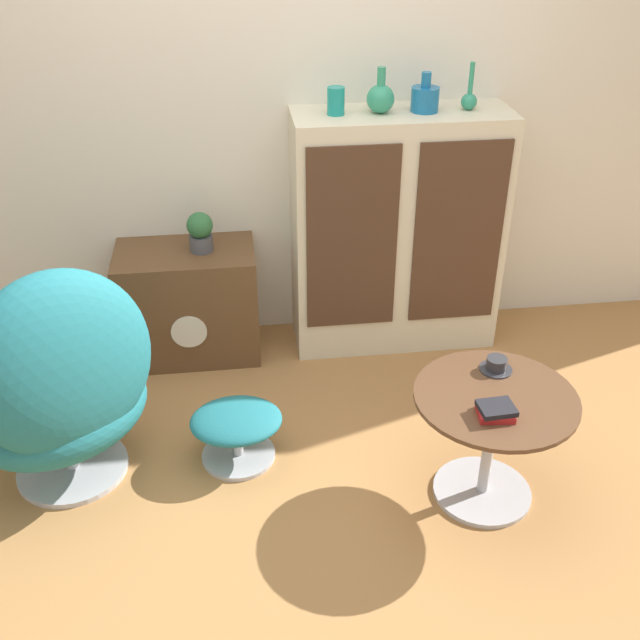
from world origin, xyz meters
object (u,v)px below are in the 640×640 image
Objects in this scene: vase_rightmost at (469,98)px; tv_console at (189,303)px; vase_inner_right at (425,98)px; potted_plant at (200,231)px; teacup at (496,365)px; vase_inner_left at (380,98)px; coffee_table at (491,430)px; vase_leftmost at (336,101)px; book_stack at (496,411)px; ottoman at (236,426)px; egg_chair at (61,388)px; sideboard at (396,233)px.

tv_console is at bearing -179.25° from vase_rightmost.
vase_rightmost reaches higher than vase_inner_right.
potted_plant is 1.53× the size of teacup.
tv_console is at bearing -178.92° from vase_inner_left.
coffee_table is at bearing -47.99° from potted_plant.
vase_leftmost is 0.96× the size of teacup.
vase_inner_right reaches higher than book_stack.
teacup is at bearing -75.25° from vase_inner_left.
vase_inner_right is at bearing 42.79° from ottoman.
egg_chair is (-0.45, -0.91, 0.18)m from tv_console.
vase_inner_left is 1.16× the size of vase_inner_right.
sideboard is at bearing 95.55° from coffee_table.
egg_chair is 1.71m from vase_leftmost.
teacup reaches higher than book_stack.
sideboard is 0.68m from vase_inner_left.
sideboard is 0.97m from potted_plant.
book_stack is (-0.02, -1.33, -0.75)m from vase_inner_right.
vase_inner_right is at bearing 0.94° from potted_plant.
egg_chair reaches higher than tv_console.
coffee_table is 4.98× the size of vase_leftmost.
vase_inner_left is (-0.23, 1.22, 0.95)m from coffee_table.
egg_chair is 1.65m from coffee_table.
sideboard is 5.91× the size of vase_inner_left.
vase_rightmost is (1.16, 0.88, 1.09)m from ottoman.
vase_rightmost is at bearing 0.00° from vase_leftmost.
teacup reaches higher than coffee_table.
teacup is at bearing -86.08° from vase_inner_right.
egg_chair reaches higher than potted_plant.
vase_rightmost is at bearing 0.00° from vase_inner_right.
vase_leftmost is 0.41m from vase_inner_right.
egg_chair is at bearing -149.96° from vase_inner_right.
sideboard is 3.13× the size of ottoman.
vase_inner_right is at bearing -180.00° from vase_rightmost.
vase_inner_right is (0.21, -0.00, -0.01)m from vase_inner_left.
sideboard is 0.67m from vase_inner_right.
ottoman is 1.69m from vase_inner_right.
vase_leftmost is at bearing 179.29° from sideboard.
book_stack is at bearing -82.16° from vase_inner_left.
sideboard reaches higher than coffee_table.
sideboard is 1.34m from book_stack.
tv_console is 1.67m from vase_rightmost.
vase_inner_left is (1.39, 0.93, 0.81)m from egg_chair.
ottoman is at bearing -137.21° from vase_inner_right.
vase_leftmost is at bearing 180.00° from vase_inner_right.
ottoman is at bearing 160.45° from coffee_table.
tv_console is 4.98× the size of book_stack.
vase_inner_left reaches higher than vase_inner_right.
teacup is at bearing -42.56° from potted_plant.
vase_rightmost is 1.30m from teacup.
vase_rightmost is at bearing 37.18° from ottoman.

